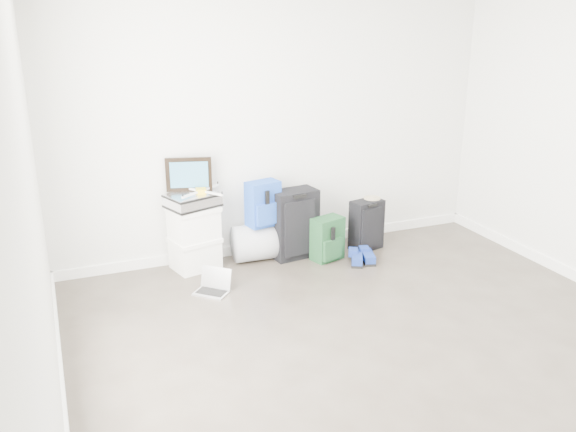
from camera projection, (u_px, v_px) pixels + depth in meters
name	position (u px, v px, depth m)	size (l,w,h in m)	color
ground	(409.00, 371.00, 4.23)	(5.00, 5.00, 0.00)	#362E27
room_envelope	(426.00, 123.00, 3.69)	(4.52, 5.02, 2.71)	silver
boxes_stack	(194.00, 238.00, 5.82)	(0.51, 0.45, 0.62)	white
briefcase	(193.00, 200.00, 5.70)	(0.45, 0.33, 0.13)	#B2B2B7
painting	(189.00, 174.00, 5.72)	(0.42, 0.14, 0.32)	black
drone	(201.00, 191.00, 5.69)	(0.43, 0.43, 0.05)	yellow
duffel_bag	(263.00, 241.00, 6.09)	(0.36, 0.36, 0.59)	gray
blue_backpack	(263.00, 205.00, 5.93)	(0.35, 0.29, 0.44)	#172D99
large_suitcase	(294.00, 224.00, 6.08)	(0.48, 0.34, 0.70)	black
green_backpack	(328.00, 240.00, 6.05)	(0.35, 0.30, 0.44)	#133623
carry_on	(367.00, 225.00, 6.31)	(0.36, 0.28, 0.52)	black
shoes	(362.00, 258.00, 6.03)	(0.33, 0.30, 0.09)	black
rolled_rug	(371.00, 222.00, 6.39)	(0.17, 0.17, 0.53)	#9C8F6E
laptop	(213.00, 286.00, 5.40)	(0.35, 0.35, 0.21)	silver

